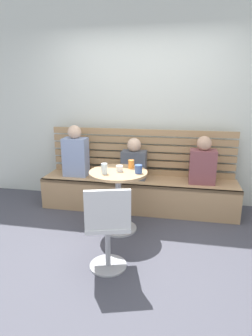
{
  "coord_description": "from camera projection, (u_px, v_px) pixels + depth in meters",
  "views": [
    {
      "loc": [
        0.56,
        -2.54,
        1.68
      ],
      "look_at": [
        -0.07,
        0.66,
        0.75
      ],
      "focal_mm": 30.38,
      "sensor_mm": 36.0,
      "label": 1
    }
  ],
  "objects": [
    {
      "name": "white_chair",
      "position": [
        108.0,
        226.0,
        2.58
      ],
      "size": [
        0.5,
        0.5,
        0.85
      ],
      "color": "#ADADB2",
      "rests_on": "ground"
    },
    {
      "name": "ground",
      "position": [
        120.0,
        254.0,
        2.96
      ],
      "size": [
        8.0,
        8.0,
        0.0
      ],
      "primitive_type": "plane",
      "color": "#42424C"
    },
    {
      "name": "back_wall",
      "position": [
        144.0,
        104.0,
        4.11
      ],
      "size": [
        5.2,
        0.1,
        2.9
      ],
      "primitive_type": "cube",
      "color": "silver",
      "rests_on": "ground"
    },
    {
      "name": "cup_tumbler_orange",
      "position": [
        131.0,
        164.0,
        3.41
      ],
      "size": [
        0.07,
        0.07,
        0.1
      ],
      "primitive_type": "cylinder",
      "color": "orange",
      "rests_on": "cafe_table"
    },
    {
      "name": "person_adult",
      "position": [
        76.0,
        153.0,
        4.06
      ],
      "size": [
        0.34,
        0.22,
        0.73
      ],
      "color": "#8C9EC6",
      "rests_on": "booth_bench"
    },
    {
      "name": "cup_mug_blue",
      "position": [
        138.0,
        169.0,
        3.21
      ],
      "size": [
        0.08,
        0.08,
        0.09
      ],
      "primitive_type": "cylinder",
      "color": "#3D5B9E",
      "rests_on": "cafe_table"
    },
    {
      "name": "cup_glass_tall",
      "position": [
        104.0,
        169.0,
        3.18
      ],
      "size": [
        0.07,
        0.07,
        0.12
      ],
      "primitive_type": "cylinder",
      "color": "silver",
      "rests_on": "cafe_table"
    },
    {
      "name": "cafe_table",
      "position": [
        118.0,
        189.0,
        3.35
      ],
      "size": [
        0.68,
        0.68,
        0.74
      ],
      "color": "#ADADB2",
      "rests_on": "ground"
    },
    {
      "name": "booth_bench",
      "position": [
        138.0,
        194.0,
        4.03
      ],
      "size": [
        2.7,
        0.52,
        0.44
      ],
      "color": "tan",
      "rests_on": "ground"
    },
    {
      "name": "person_child_middle",
      "position": [
        203.0,
        163.0,
        3.74
      ],
      "size": [
        0.34,
        0.22,
        0.63
      ],
      "color": "brown",
      "rests_on": "booth_bench"
    },
    {
      "name": "person_child_left",
      "position": [
        134.0,
        161.0,
        3.94
      ],
      "size": [
        0.34,
        0.22,
        0.57
      ],
      "color": "#4C515B",
      "rests_on": "booth_bench"
    },
    {
      "name": "booth_backrest",
      "position": [
        141.0,
        152.0,
        4.1
      ],
      "size": [
        2.65,
        0.04,
        0.67
      ],
      "color": "#A68157",
      "rests_on": "booth_bench"
    },
    {
      "name": "cup_ceramic_white",
      "position": [
        119.0,
        169.0,
        3.28
      ],
      "size": [
        0.08,
        0.08,
        0.07
      ],
      "primitive_type": "cylinder",
      "color": "white",
      "rests_on": "cafe_table"
    }
  ]
}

